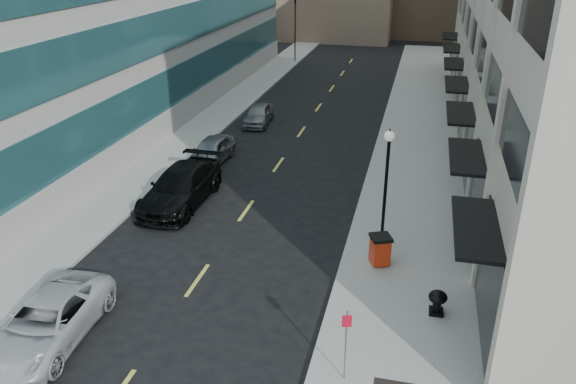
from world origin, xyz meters
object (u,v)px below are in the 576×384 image
at_px(car_white_van, 47,321).
at_px(car_black_pickup, 181,187).
at_px(car_grey_sedan, 259,114).
at_px(urn_planter, 438,300).
at_px(sign_post, 346,335).
at_px(trash_bin, 380,249).
at_px(lamppost, 386,178).
at_px(traffic_signal, 295,4).
at_px(car_silver_sedan, 211,151).

bearing_deg(car_white_van, car_black_pickup, 86.90).
xyz_separation_m(car_grey_sedan, urn_planter, (11.80, -19.20, 0.00)).
relative_size(car_white_van, sign_post, 2.21).
height_order(car_grey_sedan, sign_post, sign_post).
xyz_separation_m(car_grey_sedan, trash_bin, (9.66, -16.50, 0.13)).
bearing_deg(lamppost, car_grey_sedan, 123.04).
distance_m(car_white_van, lamppost, 13.04).
bearing_deg(sign_post, traffic_signal, 90.18).
distance_m(traffic_signal, trash_bin, 39.67).
bearing_deg(urn_planter, lamppost, 116.35).
bearing_deg(car_grey_sedan, lamppost, -61.13).
bearing_deg(car_black_pickup, trash_bin, -18.85).
xyz_separation_m(car_silver_sedan, trash_bin, (10.20, -8.93, 0.09)).
bearing_deg(car_grey_sedan, car_silver_sedan, -98.22).
relative_size(car_grey_sedan, urn_planter, 4.57).
distance_m(car_white_van, car_grey_sedan, 23.28).
bearing_deg(car_grey_sedan, trash_bin, -63.82).
xyz_separation_m(traffic_signal, car_black_pickup, (2.30, -34.00, -4.85)).
xyz_separation_m(car_white_van, trash_bin, (9.66, 6.77, 0.09)).
height_order(traffic_signal, car_silver_sedan, traffic_signal).
bearing_deg(car_silver_sedan, urn_planter, -40.86).
height_order(car_black_pickup, car_silver_sedan, car_black_pickup).
distance_m(car_white_van, urn_planter, 12.48).
bearing_deg(sign_post, urn_planter, 41.22).
relative_size(car_silver_sedan, lamppost, 0.85).
xyz_separation_m(lamppost, sign_post, (-0.34, -8.18, -1.37)).
distance_m(car_black_pickup, trash_bin, 10.28).
distance_m(car_black_pickup, lamppost, 10.00).
xyz_separation_m(car_silver_sedan, lamppost, (10.14, -7.19, 2.32)).
relative_size(traffic_signal, urn_planter, 8.13).
xyz_separation_m(traffic_signal, lamppost, (11.90, -35.76, -2.69)).
relative_size(car_grey_sedan, sign_post, 1.68).
relative_size(car_white_van, car_black_pickup, 0.86).
xyz_separation_m(traffic_signal, urn_planter, (14.10, -40.20, -5.05)).
height_order(car_black_pickup, sign_post, sign_post).
xyz_separation_m(car_white_van, car_silver_sedan, (-0.54, 15.71, -0.01)).
bearing_deg(car_black_pickup, sign_post, -45.96).
relative_size(car_white_van, car_grey_sedan, 1.31).
bearing_deg(car_white_van, trash_bin, 31.93).
bearing_deg(car_grey_sedan, traffic_signal, 92.08).
distance_m(car_grey_sedan, lamppost, 17.76).
bearing_deg(car_white_van, lamppost, 38.48).
xyz_separation_m(car_white_van, car_black_pickup, (0.00, 10.28, 0.15)).
height_order(car_grey_sedan, lamppost, lamppost).
distance_m(car_white_van, car_silver_sedan, 15.71).
distance_m(traffic_signal, car_black_pickup, 34.42).
bearing_deg(traffic_signal, urn_planter, -70.67).
bearing_deg(car_grey_sedan, car_white_van, -94.17).
bearing_deg(trash_bin, traffic_signal, 84.27).
xyz_separation_m(car_black_pickup, lamppost, (9.60, -1.76, 2.16)).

